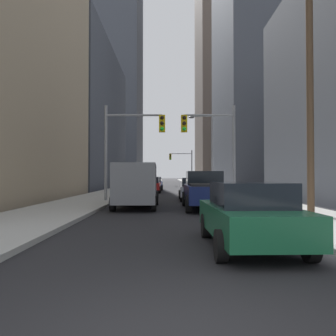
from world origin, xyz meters
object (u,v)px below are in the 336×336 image
at_px(sedan_green, 248,215).
at_px(sedan_red, 150,185).
at_px(pickup_truck_navy, 204,190).
at_px(traffic_signal_near_left, 130,137).
at_px(cargo_van_grey, 135,183).
at_px(sedan_silver, 193,189).
at_px(traffic_signal_far_right, 181,162).
at_px(sedan_blue, 153,183).
at_px(traffic_signal_near_right, 210,137).

xyz_separation_m(sedan_green, sedan_red, (-3.54, 25.45, 0.00)).
xyz_separation_m(pickup_truck_navy, traffic_signal_near_left, (-4.12, 3.92, 3.11)).
distance_m(sedan_green, traffic_signal_near_left, 14.24).
bearing_deg(sedan_green, cargo_van_grey, 109.66).
distance_m(cargo_van_grey, traffic_signal_near_left, 4.42).
bearing_deg(sedan_silver, traffic_signal_far_right, 88.96).
bearing_deg(traffic_signal_near_left, pickup_truck_navy, -43.52).
bearing_deg(cargo_van_grey, sedan_red, 90.12).
distance_m(sedan_silver, traffic_signal_near_left, 5.50).
bearing_deg(sedan_silver, cargo_van_grey, -122.11).
distance_m(sedan_blue, traffic_signal_near_right, 18.83).
bearing_deg(traffic_signal_far_right, traffic_signal_near_left, -96.98).
bearing_deg(traffic_signal_far_right, sedan_blue, -101.36).
height_order(sedan_green, sedan_red, same).
bearing_deg(traffic_signal_near_left, sedan_red, 87.28).
distance_m(pickup_truck_navy, traffic_signal_far_right, 41.75).
distance_m(cargo_van_grey, sedan_silver, 6.34).
xyz_separation_m(cargo_van_grey, sedan_green, (3.51, -9.83, -0.52)).
height_order(pickup_truck_navy, traffic_signal_far_right, traffic_signal_far_right).
bearing_deg(traffic_signal_far_right, sedan_green, -90.55).
height_order(cargo_van_grey, traffic_signal_near_left, traffic_signal_near_left).
xyz_separation_m(traffic_signal_near_right, traffic_signal_far_right, (-0.28, 37.72, 0.03)).
xyz_separation_m(sedan_blue, traffic_signal_near_left, (-0.67, -18.06, 3.27)).
bearing_deg(pickup_truck_navy, sedan_red, 102.39).
distance_m(sedan_silver, traffic_signal_far_right, 35.93).
bearing_deg(sedan_green, sedan_blue, 96.30).
distance_m(sedan_green, traffic_signal_near_right, 13.65).
relative_size(pickup_truck_navy, traffic_signal_near_right, 0.90).
bearing_deg(traffic_signal_near_left, traffic_signal_far_right, 83.02).
bearing_deg(sedan_green, sedan_red, 97.93).
xyz_separation_m(sedan_blue, traffic_signal_near_right, (4.23, -18.06, 3.25)).
xyz_separation_m(pickup_truck_navy, sedan_green, (0.00, -9.32, -0.16)).
height_order(sedan_blue, traffic_signal_far_right, traffic_signal_far_right).
bearing_deg(sedan_red, sedan_blue, 89.13).
height_order(pickup_truck_navy, sedan_silver, pickup_truck_navy).
bearing_deg(traffic_signal_near_left, sedan_green, -72.69).
xyz_separation_m(cargo_van_grey, sedan_silver, (3.36, 5.35, -0.52)).
xyz_separation_m(sedan_green, sedan_silver, (-0.15, 15.18, 0.00)).
xyz_separation_m(sedan_green, sedan_blue, (-3.46, 31.30, 0.00)).
relative_size(sedan_silver, sedan_blue, 1.00).
bearing_deg(sedan_silver, traffic_signal_near_right, -64.57).
height_order(cargo_van_grey, traffic_signal_far_right, traffic_signal_far_right).
bearing_deg(traffic_signal_near_right, pickup_truck_navy, -101.14).
xyz_separation_m(traffic_signal_near_left, traffic_signal_far_right, (4.62, 37.72, 0.01)).
bearing_deg(traffic_signal_near_right, sedan_blue, 103.17).
bearing_deg(cargo_van_grey, sedan_green, -70.34).
relative_size(sedan_green, sedan_silver, 1.00).
height_order(pickup_truck_navy, traffic_signal_near_right, traffic_signal_near_right).
height_order(sedan_red, traffic_signal_far_right, traffic_signal_far_right).
xyz_separation_m(sedan_green, traffic_signal_near_left, (-4.12, 13.23, 3.27)).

